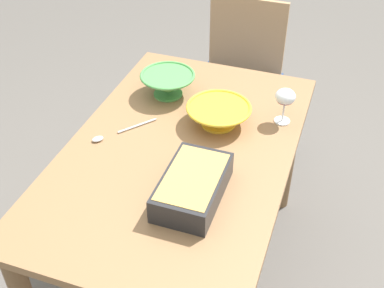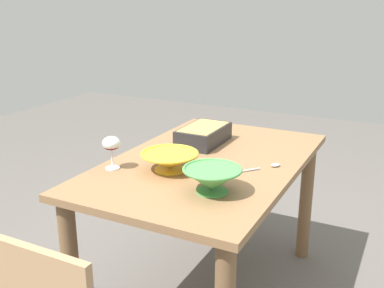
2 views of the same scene
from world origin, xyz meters
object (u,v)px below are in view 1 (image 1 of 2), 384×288
object	(u,v)px
chair	(240,73)
casserole_dish	(193,185)
wine_glass	(285,98)
small_bowl	(219,114)
serving_spoon	(113,134)
mixing_bowl	(168,83)
dining_table	(180,174)

from	to	relation	value
chair	casserole_dish	size ratio (longest dim) A/B	2.78
wine_glass	chair	bearing A→B (deg)	25.86
small_bowl	serving_spoon	distance (m)	0.42
chair	casserole_dish	world-z (taller)	chair
small_bowl	casserole_dish	bearing A→B (deg)	-174.77
casserole_dish	serving_spoon	size ratio (longest dim) A/B	1.40
wine_glass	mixing_bowl	xyz separation A→B (m)	(0.03, 0.50, -0.05)
wine_glass	casserole_dish	size ratio (longest dim) A/B	0.47
chair	serving_spoon	world-z (taller)	chair
mixing_bowl	small_bowl	distance (m)	0.30
serving_spoon	casserole_dish	bearing A→B (deg)	-118.18
dining_table	mixing_bowl	world-z (taller)	mixing_bowl
chair	wine_glass	bearing A→B (deg)	-154.14
wine_glass	small_bowl	distance (m)	0.26
small_bowl	dining_table	bearing A→B (deg)	155.49
dining_table	wine_glass	bearing A→B (deg)	-47.65
chair	serving_spoon	xyz separation A→B (m)	(-1.02, 0.25, 0.25)
chair	casserole_dish	xyz separation A→B (m)	(-1.23, -0.15, 0.29)
wine_glass	serving_spoon	distance (m)	0.68
dining_table	small_bowl	size ratio (longest dim) A/B	5.15
chair	serving_spoon	size ratio (longest dim) A/B	3.89
mixing_bowl	serving_spoon	size ratio (longest dim) A/B	1.03
casserole_dish	dining_table	bearing A→B (deg)	30.48
casserole_dish	wine_glass	bearing A→B (deg)	-20.86
casserole_dish	mixing_bowl	size ratio (longest dim) A/B	1.36
serving_spoon	mixing_bowl	bearing A→B (deg)	-15.86
small_bowl	serving_spoon	bearing A→B (deg)	119.69
wine_glass	casserole_dish	distance (m)	0.56
wine_glass	mixing_bowl	distance (m)	0.50
small_bowl	serving_spoon	world-z (taller)	small_bowl
mixing_bowl	small_bowl	world-z (taller)	mixing_bowl
chair	dining_table	bearing A→B (deg)	-178.77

